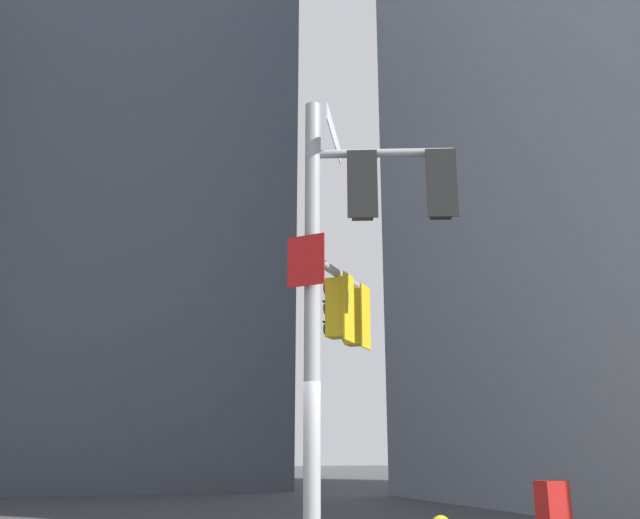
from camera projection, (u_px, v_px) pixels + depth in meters
building_mid_block at (108, 192)px, 34.09m from camera, size 15.04×15.04×28.02m
signal_pole_assembly at (347, 279)px, 10.89m from camera, size 2.50×2.79×7.06m
newspaper_box at (554, 514)px, 10.97m from camera, size 0.45×0.36×1.05m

